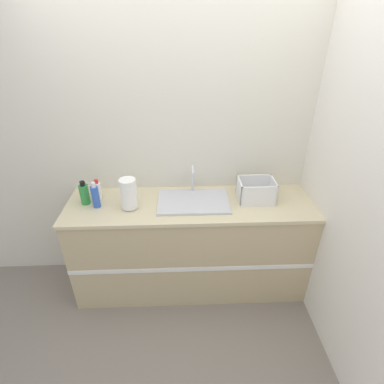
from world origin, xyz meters
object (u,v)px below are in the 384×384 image
(sink, at_px, (193,200))
(bottle_white_spray, at_px, (98,190))
(bottle_green, at_px, (84,194))
(dish_rack, at_px, (256,192))
(paper_towel_roll, at_px, (129,194))
(bottle_blue, at_px, (95,196))

(sink, relative_size, bottle_white_spray, 3.33)
(bottle_green, bearing_deg, dish_rack, -0.00)
(bottle_green, bearing_deg, sink, -1.22)
(dish_rack, xyz_separation_m, bottle_white_spray, (-1.31, 0.08, 0.01))
(paper_towel_roll, distance_m, bottle_green, 0.38)
(bottle_green, bearing_deg, bottle_white_spray, 42.07)
(bottle_blue, bearing_deg, bottle_white_spray, 97.12)
(paper_towel_roll, xyz_separation_m, dish_rack, (1.03, 0.08, -0.06))
(sink, distance_m, bottle_white_spray, 0.80)
(sink, height_order, bottle_blue, sink)
(bottle_green, bearing_deg, paper_towel_roll, -12.77)
(sink, height_order, dish_rack, sink)
(dish_rack, height_order, bottle_green, bottle_green)
(sink, xyz_separation_m, dish_rack, (0.52, 0.02, 0.05))
(sink, relative_size, bottle_green, 2.88)
(sink, height_order, bottle_green, sink)
(dish_rack, bearing_deg, bottle_green, 180.00)
(bottle_blue, bearing_deg, dish_rack, 2.39)
(sink, xyz_separation_m, bottle_green, (-0.88, 0.02, 0.07))
(dish_rack, bearing_deg, sink, -177.93)
(dish_rack, relative_size, bottle_white_spray, 1.68)
(paper_towel_roll, distance_m, bottle_white_spray, 0.33)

